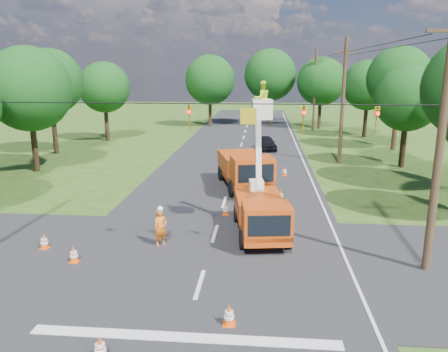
# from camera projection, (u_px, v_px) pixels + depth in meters

# --- Properties ---
(ground) EXTENTS (140.00, 140.00, 0.00)m
(ground) POSITION_uv_depth(u_px,v_px,m) (235.00, 166.00, 34.97)
(ground) COLOR #284815
(ground) RESTS_ON ground
(road_main) EXTENTS (12.00, 100.00, 0.06)m
(road_main) POSITION_uv_depth(u_px,v_px,m) (235.00, 166.00, 34.97)
(road_main) COLOR black
(road_main) RESTS_ON ground
(road_cross) EXTENTS (56.00, 10.00, 0.07)m
(road_cross) POSITION_uv_depth(u_px,v_px,m) (207.00, 262.00, 17.56)
(road_cross) COLOR black
(road_cross) RESTS_ON ground
(stop_bar) EXTENTS (9.00, 0.45, 0.02)m
(stop_bar) POSITION_uv_depth(u_px,v_px,m) (184.00, 339.00, 12.52)
(stop_bar) COLOR silver
(stop_bar) RESTS_ON ground
(edge_line) EXTENTS (0.12, 90.00, 0.02)m
(edge_line) POSITION_uv_depth(u_px,v_px,m) (306.00, 167.00, 34.49)
(edge_line) COLOR silver
(edge_line) RESTS_ON ground
(bucket_truck) EXTENTS (2.77, 5.71, 7.05)m
(bucket_truck) POSITION_uv_depth(u_px,v_px,m) (261.00, 205.00, 20.02)
(bucket_truck) COLOR #C93E0E
(bucket_truck) RESTS_ON ground
(second_truck) EXTENTS (4.00, 7.02, 2.49)m
(second_truck) POSITION_uv_depth(u_px,v_px,m) (245.00, 169.00, 28.09)
(second_truck) COLOR #C93E0E
(second_truck) RESTS_ON ground
(ground_worker) EXTENTS (0.73, 0.69, 1.67)m
(ground_worker) POSITION_uv_depth(u_px,v_px,m) (161.00, 228.00, 18.94)
(ground_worker) COLOR orange
(ground_worker) RESTS_ON ground
(distant_car) EXTENTS (2.27, 4.08, 1.31)m
(distant_car) POSITION_uv_depth(u_px,v_px,m) (266.00, 143.00, 42.00)
(distant_car) COLOR black
(distant_car) RESTS_ON ground
(traffic_cone_0) EXTENTS (0.38, 0.38, 0.71)m
(traffic_cone_0) POSITION_uv_depth(u_px,v_px,m) (100.00, 348.00, 11.53)
(traffic_cone_0) COLOR #EC4E0C
(traffic_cone_0) RESTS_ON ground
(traffic_cone_1) EXTENTS (0.38, 0.38, 0.71)m
(traffic_cone_1) POSITION_uv_depth(u_px,v_px,m) (229.00, 315.00, 13.08)
(traffic_cone_1) COLOR #EC4E0C
(traffic_cone_1) RESTS_ON ground
(traffic_cone_2) EXTENTS (0.38, 0.38, 0.71)m
(traffic_cone_2) POSITION_uv_depth(u_px,v_px,m) (226.00, 209.00, 23.07)
(traffic_cone_2) COLOR #EC4E0C
(traffic_cone_2) RESTS_ON ground
(traffic_cone_3) EXTENTS (0.38, 0.38, 0.71)m
(traffic_cone_3) POSITION_uv_depth(u_px,v_px,m) (280.00, 196.00, 25.46)
(traffic_cone_3) COLOR #EC4E0C
(traffic_cone_3) RESTS_ON ground
(traffic_cone_4) EXTENTS (0.38, 0.38, 0.71)m
(traffic_cone_4) POSITION_uv_depth(u_px,v_px,m) (74.00, 254.00, 17.38)
(traffic_cone_4) COLOR #EC4E0C
(traffic_cone_4) RESTS_ON ground
(traffic_cone_5) EXTENTS (0.38, 0.38, 0.71)m
(traffic_cone_5) POSITION_uv_depth(u_px,v_px,m) (44.00, 241.00, 18.72)
(traffic_cone_5) COLOR #EC4E0C
(traffic_cone_5) RESTS_ON ground
(traffic_cone_7) EXTENTS (0.38, 0.38, 0.71)m
(traffic_cone_7) POSITION_uv_depth(u_px,v_px,m) (284.00, 171.00, 31.64)
(traffic_cone_7) COLOR #EC4E0C
(traffic_cone_7) RESTS_ON ground
(pole_right_near) EXTENTS (1.80, 0.30, 10.00)m
(pole_right_near) POSITION_uv_depth(u_px,v_px,m) (441.00, 139.00, 15.61)
(pole_right_near) COLOR #4C3823
(pole_right_near) RESTS_ON ground
(pole_right_mid) EXTENTS (1.80, 0.30, 10.00)m
(pole_right_mid) POSITION_uv_depth(u_px,v_px,m) (343.00, 101.00, 34.97)
(pole_right_mid) COLOR #4C3823
(pole_right_mid) RESTS_ON ground
(pole_right_far) EXTENTS (1.80, 0.30, 10.00)m
(pole_right_far) POSITION_uv_depth(u_px,v_px,m) (315.00, 90.00, 54.32)
(pole_right_far) COLOR #4C3823
(pole_right_far) RESTS_ON ground
(signal_span) EXTENTS (18.00, 0.29, 1.07)m
(signal_span) POSITION_uv_depth(u_px,v_px,m) (265.00, 116.00, 15.96)
(signal_span) COLOR black
(signal_span) RESTS_ON ground
(tree_left_d) EXTENTS (6.20, 6.20, 9.24)m
(tree_left_d) POSITION_uv_depth(u_px,v_px,m) (29.00, 89.00, 31.91)
(tree_left_d) COLOR #382616
(tree_left_d) RESTS_ON ground
(tree_left_e) EXTENTS (5.80, 5.80, 9.41)m
(tree_left_e) POSITION_uv_depth(u_px,v_px,m) (50.00, 82.00, 38.75)
(tree_left_e) COLOR #382616
(tree_left_e) RESTS_ON ground
(tree_left_f) EXTENTS (5.40, 5.40, 8.40)m
(tree_left_f) POSITION_uv_depth(u_px,v_px,m) (104.00, 87.00, 46.51)
(tree_left_f) COLOR #382616
(tree_left_f) RESTS_ON ground
(tree_right_c) EXTENTS (5.00, 5.00, 7.83)m
(tree_right_c) POSITION_uv_depth(u_px,v_px,m) (408.00, 99.00, 33.55)
(tree_right_c) COLOR #382616
(tree_right_c) RESTS_ON ground
(tree_right_d) EXTENTS (6.00, 6.00, 9.70)m
(tree_right_d) POSITION_uv_depth(u_px,v_px,m) (399.00, 79.00, 40.83)
(tree_right_d) COLOR #382616
(tree_right_d) RESTS_ON ground
(tree_right_e) EXTENTS (5.60, 5.60, 8.63)m
(tree_right_e) POSITION_uv_depth(u_px,v_px,m) (368.00, 85.00, 48.86)
(tree_right_e) COLOR #382616
(tree_right_e) RESTS_ON ground
(tree_far_a) EXTENTS (6.60, 6.60, 9.50)m
(tree_far_a) POSITION_uv_depth(u_px,v_px,m) (210.00, 80.00, 58.13)
(tree_far_a) COLOR #382616
(tree_far_a) RESTS_ON ground
(tree_far_b) EXTENTS (7.00, 7.00, 10.32)m
(tree_far_b) POSITION_uv_depth(u_px,v_px,m) (270.00, 75.00, 59.23)
(tree_far_b) COLOR #382616
(tree_far_b) RESTS_ON ground
(tree_far_c) EXTENTS (6.20, 6.20, 9.18)m
(tree_far_c) POSITION_uv_depth(u_px,v_px,m) (321.00, 81.00, 55.94)
(tree_far_c) COLOR #382616
(tree_far_c) RESTS_ON ground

